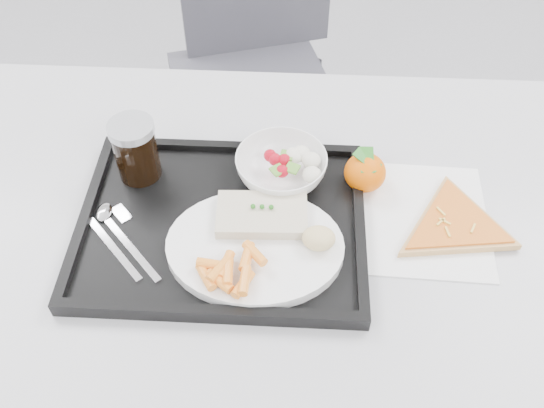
{
  "coord_description": "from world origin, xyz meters",
  "views": [
    {
      "loc": [
        0.02,
        -0.32,
        1.51
      ],
      "look_at": [
        -0.01,
        0.32,
        0.77
      ],
      "focal_mm": 40.0,
      "sensor_mm": 36.0,
      "label": 1
    }
  ],
  "objects_px": {
    "dinner_plate": "(255,247)",
    "cola_glass": "(135,149)",
    "tray": "(222,224)",
    "tangerine": "(365,172)",
    "salad_bowl": "(281,167)",
    "pizza_slice": "(455,225)",
    "table": "(277,249)",
    "chair": "(255,47)"
  },
  "relations": [
    {
      "from": "tray",
      "to": "dinner_plate",
      "type": "distance_m",
      "value": 0.08
    },
    {
      "from": "cola_glass",
      "to": "tangerine",
      "type": "xyz_separation_m",
      "value": [
        0.38,
        0.0,
        -0.04
      ]
    },
    {
      "from": "table",
      "to": "pizza_slice",
      "type": "xyz_separation_m",
      "value": [
        0.28,
        0.0,
        0.08
      ]
    },
    {
      "from": "salad_bowl",
      "to": "pizza_slice",
      "type": "distance_m",
      "value": 0.29
    },
    {
      "from": "table",
      "to": "cola_glass",
      "type": "distance_m",
      "value": 0.29
    },
    {
      "from": "table",
      "to": "tray",
      "type": "relative_size",
      "value": 2.67
    },
    {
      "from": "salad_bowl",
      "to": "dinner_plate",
      "type": "bearing_deg",
      "value": -101.9
    },
    {
      "from": "table",
      "to": "tangerine",
      "type": "distance_m",
      "value": 0.2
    },
    {
      "from": "table",
      "to": "salad_bowl",
      "type": "bearing_deg",
      "value": 88.29
    },
    {
      "from": "tangerine",
      "to": "pizza_slice",
      "type": "xyz_separation_m",
      "value": [
        0.14,
        -0.08,
        -0.02
      ]
    },
    {
      "from": "tray",
      "to": "salad_bowl",
      "type": "distance_m",
      "value": 0.14
    },
    {
      "from": "tray",
      "to": "cola_glass",
      "type": "height_order",
      "value": "cola_glass"
    },
    {
      "from": "cola_glass",
      "to": "pizza_slice",
      "type": "height_order",
      "value": "cola_glass"
    },
    {
      "from": "chair",
      "to": "salad_bowl",
      "type": "height_order",
      "value": "chair"
    },
    {
      "from": "tangerine",
      "to": "pizza_slice",
      "type": "distance_m",
      "value": 0.17
    },
    {
      "from": "tray",
      "to": "pizza_slice",
      "type": "xyz_separation_m",
      "value": [
        0.37,
        0.02,
        0.0
      ]
    },
    {
      "from": "tray",
      "to": "pizza_slice",
      "type": "relative_size",
      "value": 1.41
    },
    {
      "from": "tray",
      "to": "salad_bowl",
      "type": "relative_size",
      "value": 2.96
    },
    {
      "from": "salad_bowl",
      "to": "pizza_slice",
      "type": "height_order",
      "value": "salad_bowl"
    },
    {
      "from": "chair",
      "to": "cola_glass",
      "type": "distance_m",
      "value": 0.78
    },
    {
      "from": "chair",
      "to": "cola_glass",
      "type": "height_order",
      "value": "chair"
    },
    {
      "from": "tangerine",
      "to": "pizza_slice",
      "type": "bearing_deg",
      "value": -30.88
    },
    {
      "from": "table",
      "to": "cola_glass",
      "type": "bearing_deg",
      "value": 159.71
    },
    {
      "from": "cola_glass",
      "to": "pizza_slice",
      "type": "xyz_separation_m",
      "value": [
        0.52,
        -0.08,
        -0.06
      ]
    },
    {
      "from": "chair",
      "to": "dinner_plate",
      "type": "bearing_deg",
      "value": -85.52
    },
    {
      "from": "chair",
      "to": "tangerine",
      "type": "distance_m",
      "value": 0.79
    },
    {
      "from": "table",
      "to": "chair",
      "type": "distance_m",
      "value": 0.82
    },
    {
      "from": "dinner_plate",
      "to": "cola_glass",
      "type": "xyz_separation_m",
      "value": [
        -0.21,
        0.15,
        0.05
      ]
    },
    {
      "from": "cola_glass",
      "to": "salad_bowl",
      "type": "bearing_deg",
      "value": 0.59
    },
    {
      "from": "tray",
      "to": "tangerine",
      "type": "height_order",
      "value": "tangerine"
    },
    {
      "from": "tray",
      "to": "salad_bowl",
      "type": "xyz_separation_m",
      "value": [
        0.09,
        0.1,
        0.03
      ]
    },
    {
      "from": "table",
      "to": "dinner_plate",
      "type": "distance_m",
      "value": 0.12
    },
    {
      "from": "pizza_slice",
      "to": "salad_bowl",
      "type": "bearing_deg",
      "value": 163.04
    },
    {
      "from": "chair",
      "to": "tangerine",
      "type": "relative_size",
      "value": 10.16
    },
    {
      "from": "tangerine",
      "to": "pizza_slice",
      "type": "height_order",
      "value": "tangerine"
    },
    {
      "from": "table",
      "to": "pizza_slice",
      "type": "bearing_deg",
      "value": 0.88
    },
    {
      "from": "chair",
      "to": "dinner_plate",
      "type": "height_order",
      "value": "chair"
    },
    {
      "from": "dinner_plate",
      "to": "table",
      "type": "bearing_deg",
      "value": 65.51
    },
    {
      "from": "cola_glass",
      "to": "dinner_plate",
      "type": "bearing_deg",
      "value": -36.74
    },
    {
      "from": "salad_bowl",
      "to": "cola_glass",
      "type": "relative_size",
      "value": 1.41
    },
    {
      "from": "pizza_slice",
      "to": "tangerine",
      "type": "bearing_deg",
      "value": 149.12
    },
    {
      "from": "table",
      "to": "salad_bowl",
      "type": "height_order",
      "value": "salad_bowl"
    }
  ]
}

